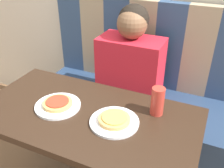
# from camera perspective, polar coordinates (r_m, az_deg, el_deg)

# --- Properties ---
(booth_seat) EXTENTS (1.38, 0.56, 0.46)m
(booth_seat) POSITION_cam_1_polar(r_m,az_deg,el_deg) (1.94, 3.71, -8.44)
(booth_seat) COLOR navy
(booth_seat) RESTS_ON ground_plane
(booth_backrest) EXTENTS (1.38, 0.08, 0.63)m
(booth_backrest) POSITION_cam_1_polar(r_m,az_deg,el_deg) (1.87, 6.98, 9.19)
(booth_backrest) COLOR navy
(booth_backrest) RESTS_ON booth_seat
(dining_table) EXTENTS (1.07, 0.56, 0.72)m
(dining_table) POSITION_cam_1_polar(r_m,az_deg,el_deg) (1.27, -5.68, -10.49)
(dining_table) COLOR black
(dining_table) RESTS_ON ground_plane
(person) EXTENTS (0.42, 0.24, 0.64)m
(person) POSITION_cam_1_polar(r_m,az_deg,el_deg) (1.66, 4.35, 5.99)
(person) COLOR red
(person) RESTS_ON booth_seat
(plate_left) EXTENTS (0.22, 0.22, 0.01)m
(plate_left) POSITION_cam_1_polar(r_m,az_deg,el_deg) (1.27, -12.26, -4.88)
(plate_left) COLOR white
(plate_left) RESTS_ON dining_table
(plate_right) EXTENTS (0.22, 0.22, 0.01)m
(plate_right) POSITION_cam_1_polar(r_m,az_deg,el_deg) (1.14, 0.54, -8.66)
(plate_right) COLOR white
(plate_right) RESTS_ON dining_table
(pizza_left) EXTENTS (0.14, 0.14, 0.02)m
(pizza_left) POSITION_cam_1_polar(r_m,az_deg,el_deg) (1.26, -12.34, -4.26)
(pizza_left) COLOR tan
(pizza_left) RESTS_ON plate_left
(pizza_right) EXTENTS (0.14, 0.14, 0.02)m
(pizza_right) POSITION_cam_1_polar(r_m,az_deg,el_deg) (1.13, 0.55, -8.00)
(pizza_right) COLOR tan
(pizza_right) RESTS_ON plate_right
(drinking_cup) EXTENTS (0.06, 0.06, 0.14)m
(drinking_cup) POSITION_cam_1_polar(r_m,az_deg,el_deg) (1.18, 10.37, -3.89)
(drinking_cup) COLOR #B23328
(drinking_cup) RESTS_ON dining_table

